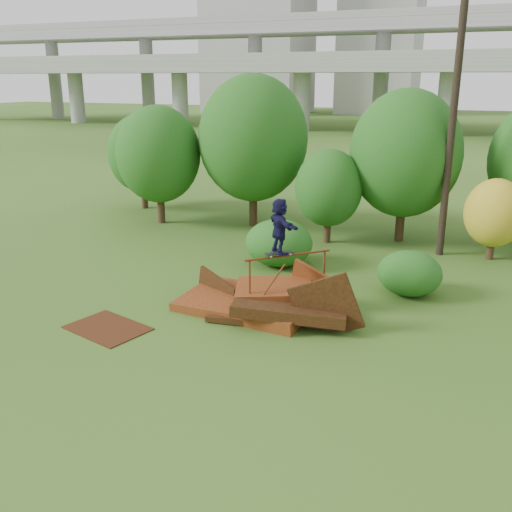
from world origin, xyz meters
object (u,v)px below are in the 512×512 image
at_px(utility_pole, 453,113).
at_px(flat_plate, 108,328).
at_px(scrap_pile, 266,302).
at_px(skater, 280,226).

bearing_deg(utility_pole, flat_plate, -126.38).
height_order(scrap_pile, utility_pole, utility_pole).
height_order(scrap_pile, flat_plate, scrap_pile).
bearing_deg(scrap_pile, flat_plate, -143.85).
relative_size(scrap_pile, utility_pole, 0.54).
height_order(scrap_pile, skater, skater).
bearing_deg(flat_plate, skater, 36.01).
bearing_deg(scrap_pile, skater, 34.32).
relative_size(scrap_pile, skater, 3.62).
bearing_deg(skater, flat_plate, 79.85).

